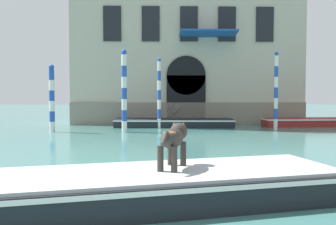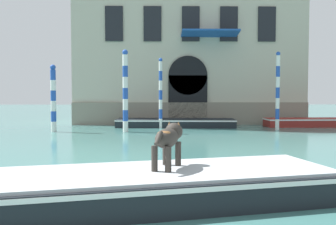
{
  "view_description": "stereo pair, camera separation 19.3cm",
  "coord_description": "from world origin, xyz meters",
  "px_view_note": "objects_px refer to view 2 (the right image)",
  "views": [
    {
      "loc": [
        0.45,
        -1.14,
        2.02
      ],
      "look_at": [
        0.91,
        14.22,
        1.2
      ],
      "focal_mm": 42.0,
      "sensor_mm": 36.0,
      "label": 1
    },
    {
      "loc": [
        0.64,
        -1.14,
        2.02
      ],
      "look_at": [
        0.91,
        14.22,
        1.2
      ],
      "focal_mm": 42.0,
      "sensor_mm": 36.0,
      "label": 2
    }
  ],
  "objects_px": {
    "boat_foreground": "(120,187)",
    "mooring_pole_2": "(125,90)",
    "boat_moored_far": "(307,122)",
    "mooring_pole_1": "(278,91)",
    "mooring_pole_0": "(53,98)",
    "dog_on_deck": "(168,138)",
    "boat_moored_near_palazzo": "(176,123)",
    "mooring_pole_3": "(161,93)"
  },
  "relations": [
    {
      "from": "boat_moored_near_palazzo",
      "to": "mooring_pole_3",
      "type": "height_order",
      "value": "mooring_pole_3"
    },
    {
      "from": "boat_moored_near_palazzo",
      "to": "mooring_pole_3",
      "type": "distance_m",
      "value": 2.06
    },
    {
      "from": "boat_foreground",
      "to": "mooring_pole_2",
      "type": "xyz_separation_m",
      "value": [
        -1.05,
        12.68,
        1.76
      ]
    },
    {
      "from": "boat_moored_far",
      "to": "mooring_pole_1",
      "type": "bearing_deg",
      "value": -142.63
    },
    {
      "from": "mooring_pole_2",
      "to": "mooring_pole_3",
      "type": "distance_m",
      "value": 2.64
    },
    {
      "from": "boat_foreground",
      "to": "mooring_pole_0",
      "type": "height_order",
      "value": "mooring_pole_0"
    },
    {
      "from": "boat_moored_far",
      "to": "mooring_pole_1",
      "type": "height_order",
      "value": "mooring_pole_1"
    },
    {
      "from": "boat_foreground",
      "to": "mooring_pole_3",
      "type": "height_order",
      "value": "mooring_pole_3"
    },
    {
      "from": "mooring_pole_3",
      "to": "boat_moored_far",
      "type": "bearing_deg",
      "value": 6.12
    },
    {
      "from": "dog_on_deck",
      "to": "mooring_pole_0",
      "type": "bearing_deg",
      "value": 42.26
    },
    {
      "from": "mooring_pole_0",
      "to": "mooring_pole_3",
      "type": "height_order",
      "value": "mooring_pole_3"
    },
    {
      "from": "dog_on_deck",
      "to": "boat_moored_far",
      "type": "height_order",
      "value": "dog_on_deck"
    },
    {
      "from": "boat_foreground",
      "to": "mooring_pole_2",
      "type": "relative_size",
      "value": 2.04
    },
    {
      "from": "mooring_pole_3",
      "to": "mooring_pole_0",
      "type": "bearing_deg",
      "value": -160.78
    },
    {
      "from": "mooring_pole_0",
      "to": "boat_moored_far",
      "type": "bearing_deg",
      "value": 11.34
    },
    {
      "from": "dog_on_deck",
      "to": "boat_moored_far",
      "type": "xyz_separation_m",
      "value": [
        8.33,
        15.15,
        -0.89
      ]
    },
    {
      "from": "dog_on_deck",
      "to": "mooring_pole_3",
      "type": "xyz_separation_m",
      "value": [
        -0.16,
        14.24,
        0.8
      ]
    },
    {
      "from": "boat_foreground",
      "to": "mooring_pole_3",
      "type": "xyz_separation_m",
      "value": [
        0.71,
        14.66,
        1.63
      ]
    },
    {
      "from": "mooring_pole_0",
      "to": "mooring_pole_2",
      "type": "distance_m",
      "value": 3.63
    },
    {
      "from": "dog_on_deck",
      "to": "mooring_pole_3",
      "type": "bearing_deg",
      "value": 18.85
    },
    {
      "from": "mooring_pole_1",
      "to": "boat_foreground",
      "type": "bearing_deg",
      "value": -116.74
    },
    {
      "from": "mooring_pole_1",
      "to": "mooring_pole_3",
      "type": "distance_m",
      "value": 6.25
    },
    {
      "from": "boat_foreground",
      "to": "boat_moored_near_palazzo",
      "type": "height_order",
      "value": "boat_foreground"
    },
    {
      "from": "boat_foreground",
      "to": "mooring_pole_1",
      "type": "distance_m",
      "value": 15.37
    },
    {
      "from": "boat_moored_far",
      "to": "mooring_pole_2",
      "type": "xyz_separation_m",
      "value": [
        -10.25,
        -2.88,
        1.82
      ]
    },
    {
      "from": "dog_on_deck",
      "to": "mooring_pole_3",
      "type": "distance_m",
      "value": 14.26
    },
    {
      "from": "boat_foreground",
      "to": "mooring_pole_1",
      "type": "bearing_deg",
      "value": 50.09
    },
    {
      "from": "mooring_pole_1",
      "to": "mooring_pole_0",
      "type": "bearing_deg",
      "value": -175.78
    },
    {
      "from": "dog_on_deck",
      "to": "mooring_pole_2",
      "type": "height_order",
      "value": "mooring_pole_2"
    },
    {
      "from": "boat_moored_far",
      "to": "mooring_pole_0",
      "type": "bearing_deg",
      "value": -170.93
    },
    {
      "from": "mooring_pole_1",
      "to": "boat_moored_near_palazzo",
      "type": "bearing_deg",
      "value": 161.23
    },
    {
      "from": "boat_moored_far",
      "to": "mooring_pole_0",
      "type": "xyz_separation_m",
      "value": [
        -13.85,
        -2.78,
        1.45
      ]
    },
    {
      "from": "boat_foreground",
      "to": "dog_on_deck",
      "type": "bearing_deg",
      "value": 12.43
    },
    {
      "from": "boat_foreground",
      "to": "dog_on_deck",
      "type": "xyz_separation_m",
      "value": [
        0.87,
        0.42,
        0.83
      ]
    },
    {
      "from": "mooring_pole_0",
      "to": "dog_on_deck",
      "type": "bearing_deg",
      "value": -65.93
    },
    {
      "from": "boat_foreground",
      "to": "boat_moored_near_palazzo",
      "type": "xyz_separation_m",
      "value": [
        1.56,
        15.44,
        -0.07
      ]
    },
    {
      "from": "mooring_pole_1",
      "to": "mooring_pole_3",
      "type": "bearing_deg",
      "value": 170.61
    },
    {
      "from": "mooring_pole_0",
      "to": "mooring_pole_3",
      "type": "relative_size",
      "value": 0.87
    },
    {
      "from": "boat_moored_far",
      "to": "mooring_pole_1",
      "type": "xyz_separation_m",
      "value": [
        -2.33,
        -1.93,
        1.82
      ]
    },
    {
      "from": "mooring_pole_0",
      "to": "mooring_pole_2",
      "type": "relative_size",
      "value": 0.82
    },
    {
      "from": "dog_on_deck",
      "to": "boat_moored_near_palazzo",
      "type": "bearing_deg",
      "value": 15.54
    },
    {
      "from": "mooring_pole_1",
      "to": "mooring_pole_2",
      "type": "bearing_deg",
      "value": -173.14
    }
  ]
}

